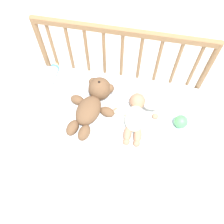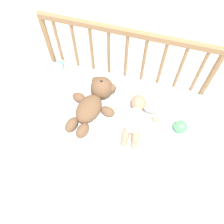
# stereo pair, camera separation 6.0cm
# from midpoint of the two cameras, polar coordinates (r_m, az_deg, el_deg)

# --- Properties ---
(ground_plane) EXTENTS (12.00, 12.00, 0.00)m
(ground_plane) POSITION_cam_midpoint_polar(r_m,az_deg,el_deg) (1.99, 0.90, -6.71)
(ground_plane) COLOR silver
(crib_mattress) EXTENTS (1.10, 0.62, 0.44)m
(crib_mattress) POSITION_cam_midpoint_polar(r_m,az_deg,el_deg) (1.79, 1.00, -4.13)
(crib_mattress) COLOR silver
(crib_mattress) RESTS_ON ground_plane
(crib_rail) EXTENTS (1.10, 0.04, 0.85)m
(crib_rail) POSITION_cam_midpoint_polar(r_m,az_deg,el_deg) (1.65, 4.25, 11.57)
(crib_rail) COLOR #997047
(crib_rail) RESTS_ON ground_plane
(blanket) EXTENTS (0.78, 0.54, 0.01)m
(blanket) POSITION_cam_midpoint_polar(r_m,az_deg,el_deg) (1.58, 0.13, -1.16)
(blanket) COLOR white
(blanket) RESTS_ON crib_mattress
(teddy_bear) EXTENTS (0.31, 0.44, 0.15)m
(teddy_bear) POSITION_cam_midpoint_polar(r_m,az_deg,el_deg) (1.58, -3.13, 2.50)
(teddy_bear) COLOR brown
(teddy_bear) RESTS_ON crib_mattress
(baby) EXTENTS (0.29, 0.35, 0.10)m
(baby) POSITION_cam_midpoint_polar(r_m,az_deg,el_deg) (1.54, 6.39, -1.28)
(baby) COLOR #EAEACC
(baby) RESTS_ON crib_mattress
(baby_bottle) EXTENTS (0.06, 0.16, 0.06)m
(baby_bottle) POSITION_cam_midpoint_polar(r_m,az_deg,el_deg) (1.79, -11.39, 9.64)
(baby_bottle) COLOR white
(baby_bottle) RESTS_ON crib_mattress
(toy_ball) EXTENTS (0.08, 0.08, 0.08)m
(toy_ball) POSITION_cam_midpoint_polar(r_m,az_deg,el_deg) (1.57, 16.48, -3.30)
(toy_ball) COLOR #59BF66
(toy_ball) RESTS_ON crib_mattress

